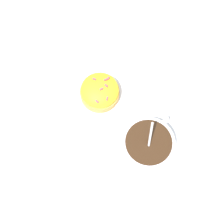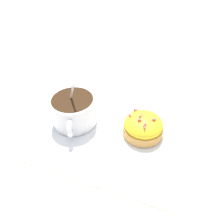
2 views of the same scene
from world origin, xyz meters
TOP-DOWN VIEW (x-y plane):
  - ground_plane at (0.00, 0.00)m, footprint 3.00×3.00m
  - paper_napkin at (0.00, 0.00)m, footprint 0.31×0.28m
  - coffee_cup at (-0.07, -0.01)m, footprint 0.09×0.11m
  - frosted_pastry at (0.07, -0.00)m, footprint 0.08×0.08m

SIDE VIEW (x-z plane):
  - ground_plane at x=0.00m, z-range 0.00..0.00m
  - paper_napkin at x=0.00m, z-range 0.00..0.00m
  - frosted_pastry at x=0.07m, z-range 0.00..0.04m
  - coffee_cup at x=-0.07m, z-range -0.02..0.09m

